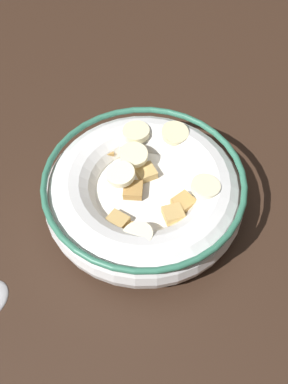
% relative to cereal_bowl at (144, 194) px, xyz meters
% --- Properties ---
extents(ground_plane, '(0.92, 0.92, 0.02)m').
position_rel_cereal_bowl_xyz_m(ground_plane, '(-0.00, -0.00, -0.04)').
color(ground_plane, '#332116').
extents(cereal_bowl, '(0.19, 0.19, 0.05)m').
position_rel_cereal_bowl_xyz_m(cereal_bowl, '(0.00, 0.00, 0.00)').
color(cereal_bowl, white).
rests_on(cereal_bowl, ground_plane).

